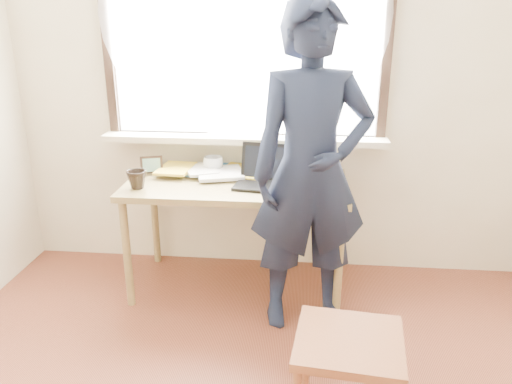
# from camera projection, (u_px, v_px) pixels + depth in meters

# --- Properties ---
(room_shell) EXTENTS (3.52, 4.02, 2.61)m
(room_shell) POSITION_uv_depth(u_px,v_px,m) (232.00, 37.00, 1.40)
(room_shell) COLOR beige
(room_shell) RESTS_ON ground
(desk) EXTENTS (1.35, 0.68, 0.72)m
(desk) POSITION_uv_depth(u_px,v_px,m) (237.00, 193.00, 3.09)
(desk) COLOR olive
(desk) RESTS_ON ground
(laptop) EXTENTS (0.38, 0.32, 0.23)m
(laptop) POSITION_uv_depth(u_px,v_px,m) (266.00, 176.00, 3.00)
(laptop) COLOR black
(laptop) RESTS_ON desk
(mug_white) EXTENTS (0.18, 0.18, 0.10)m
(mug_white) POSITION_uv_depth(u_px,v_px,m) (213.00, 164.00, 3.25)
(mug_white) COLOR white
(mug_white) RESTS_ON desk
(mug_dark) EXTENTS (0.16, 0.16, 0.11)m
(mug_dark) POSITION_uv_depth(u_px,v_px,m) (137.00, 180.00, 2.93)
(mug_dark) COLOR black
(mug_dark) RESTS_ON desk
(mouse) EXTENTS (0.09, 0.06, 0.03)m
(mouse) POSITION_uv_depth(u_px,v_px,m) (316.00, 187.00, 2.92)
(mouse) COLOR black
(mouse) RESTS_ON desk
(desk_clutter) EXTENTS (0.71, 0.49, 0.03)m
(desk_clutter) POSITION_uv_depth(u_px,v_px,m) (219.00, 171.00, 3.21)
(desk_clutter) COLOR #B75521
(desk_clutter) RESTS_ON desk
(book_a) EXTENTS (0.25, 0.28, 0.02)m
(book_a) POSITION_uv_depth(u_px,v_px,m) (178.00, 170.00, 3.26)
(book_a) COLOR white
(book_a) RESTS_ON desk
(book_b) EXTENTS (0.28, 0.30, 0.02)m
(book_b) POSITION_uv_depth(u_px,v_px,m) (295.00, 172.00, 3.23)
(book_b) COLOR white
(book_b) RESTS_ON desk
(picture_frame) EXTENTS (0.14, 0.06, 0.11)m
(picture_frame) POSITION_uv_depth(u_px,v_px,m) (152.00, 166.00, 3.19)
(picture_frame) COLOR black
(picture_frame) RESTS_ON desk
(work_chair) EXTENTS (0.48, 0.46, 0.45)m
(work_chair) POSITION_uv_depth(u_px,v_px,m) (348.00, 353.00, 2.06)
(work_chair) COLOR #945530
(work_chair) RESTS_ON ground
(person) EXTENTS (0.73, 0.56, 1.80)m
(person) POSITION_uv_depth(u_px,v_px,m) (311.00, 172.00, 2.67)
(person) COLOR black
(person) RESTS_ON ground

